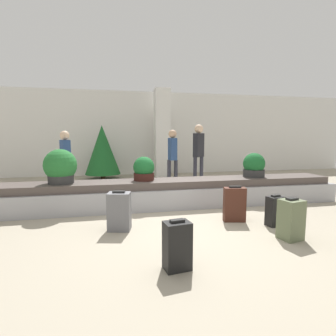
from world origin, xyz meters
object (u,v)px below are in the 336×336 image
Objects in this scene: potted_plant_1 at (254,166)px; potted_plant_2 at (144,169)px; suitcase_3 at (177,245)px; traveler_0 at (199,149)px; traveler_2 at (172,153)px; suitcase_0 at (119,211)px; potted_plant_0 at (60,167)px; pillar at (162,133)px; suitcase_2 at (234,204)px; decorated_tree at (102,150)px; suitcase_4 at (275,211)px; suitcase_1 at (291,219)px; traveler_1 at (66,157)px.

potted_plant_2 is (-2.50, 0.01, -0.02)m from potted_plant_1.
traveler_0 is at bearing 60.69° from suitcase_3.
traveler_0 is 1.10× the size of traveler_2.
potted_plant_0 is at bearing 142.75° from suitcase_0.
traveler_0 reaches higher than traveler_2.
pillar is at bearing 72.47° from suitcase_3.
suitcase_3 is 1.05× the size of potted_plant_1.
traveler_0 reaches higher than suitcase_0.
suitcase_0 is at bearing -160.76° from traveler_0.
decorated_tree is at bearing 126.75° from suitcase_2.
traveler_2 is at bearing -92.82° from pillar.
suitcase_2 is 1.15× the size of potted_plant_1.
suitcase_0 is at bearing 147.91° from traveler_2.
suitcase_4 is 2.62m from potted_plant_2.
potted_plant_1 is (1.07, 1.27, 0.51)m from suitcase_2.
potted_plant_0 reaches higher than suitcase_1.
potted_plant_1 is at bearing -149.75° from traveler_2.
suitcase_3 is 5.11m from traveler_0.
suitcase_2 is at bearing -65.08° from decorated_tree.
traveler_1 is at bearing -108.41° from decorated_tree.
traveler_1 is (-1.25, 2.84, 0.66)m from suitcase_0.
potted_plant_0 is (-1.08, 1.28, 0.58)m from suitcase_0.
decorated_tree is (0.64, 3.96, 0.14)m from potted_plant_0.
potted_plant_0 is at bearing 145.43° from suitcase_4.
suitcase_3 is 1.09× the size of suitcase_4.
decorated_tree is (-2.04, 1.96, 0.03)m from traveler_2.
potted_plant_1 is (0.65, 2.19, 0.52)m from suitcase_1.
suitcase_0 is 0.94× the size of potted_plant_0.
potted_plant_1 is at bearing -72.38° from pillar.
traveler_0 is at bearing 30.49° from potted_plant_0.
traveler_2 reaches higher than traveler_1.
traveler_0 is at bearing 81.31° from suitcase_4.
traveler_2 is at bearing 36.72° from potted_plant_0.
traveler_1 is (-3.22, 2.80, 0.66)m from suitcase_2.
potted_plant_2 reaches higher than suitcase_2.
decorated_tree reaches higher than suitcase_0.
traveler_2 is (-0.80, 4.16, 0.70)m from suitcase_1.
traveler_2 is (2.84, 0.44, 0.04)m from traveler_1.
traveler_0 reaches higher than suitcase_4.
suitcase_4 is at bearing -23.82° from potted_plant_0.
suitcase_4 is 0.78× the size of potted_plant_0.
potted_plant_2 is (0.54, 1.31, 0.49)m from suitcase_0.
potted_plant_0 is at bearing -99.13° from decorated_tree.
traveler_2 is at bearing 88.71° from suitcase_1.
suitcase_2 is 1.20× the size of suitcase_4.
suitcase_4 is (1.93, 1.07, -0.02)m from suitcase_3.
potted_plant_1 is at bearing 61.23° from suitcase_1.
traveler_1 is at bearing 96.00° from potted_plant_0.
suitcase_1 is 6.79m from decorated_tree.
suitcase_2 is 0.93× the size of potted_plant_0.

